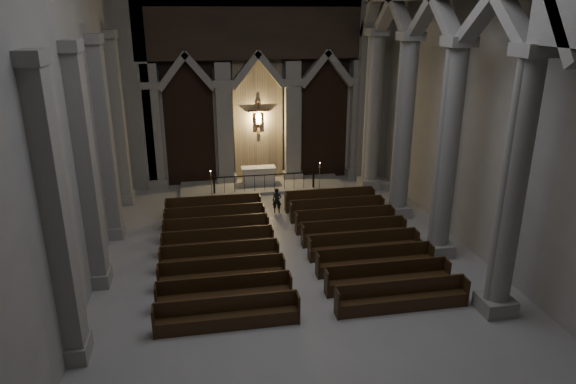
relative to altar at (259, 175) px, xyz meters
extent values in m
plane|color=#9F9C97|center=(0.17, -10.78, -0.61)|extent=(24.00, 24.00, 0.00)
cube|color=#A09D96|center=(0.17, 1.22, 5.39)|extent=(14.00, 0.10, 12.00)
cube|color=#A09D96|center=(-6.83, -10.78, 5.39)|extent=(0.10, 24.00, 12.00)
cube|color=#A09D96|center=(7.17, -10.78, 5.39)|extent=(0.10, 24.00, 12.00)
cube|color=gray|center=(-5.23, 0.72, 2.59)|extent=(0.80, 0.50, 6.40)
cube|color=gray|center=(-5.23, 0.72, -0.36)|extent=(1.05, 0.70, 0.50)
cube|color=gray|center=(-5.23, 0.72, 4.74)|extent=(1.00, 0.65, 0.35)
cube|color=gray|center=(-1.63, 0.72, 2.59)|extent=(0.80, 0.50, 6.40)
cube|color=gray|center=(-1.63, 0.72, -0.36)|extent=(1.05, 0.70, 0.50)
cube|color=gray|center=(-1.63, 0.72, 4.74)|extent=(1.00, 0.65, 0.35)
cube|color=gray|center=(1.97, 0.72, 2.59)|extent=(0.80, 0.50, 6.40)
cube|color=gray|center=(1.97, 0.72, -0.36)|extent=(1.05, 0.70, 0.50)
cube|color=gray|center=(1.97, 0.72, 4.74)|extent=(1.00, 0.65, 0.35)
cube|color=gray|center=(5.57, 0.72, 2.59)|extent=(0.80, 0.50, 6.40)
cube|color=gray|center=(5.57, 0.72, -0.36)|extent=(1.05, 0.70, 0.50)
cube|color=gray|center=(5.57, 0.72, 4.74)|extent=(1.00, 0.65, 0.35)
cube|color=black|center=(-3.43, 1.07, 2.89)|extent=(2.60, 0.15, 7.00)
cube|color=tan|center=(0.17, 1.07, 2.89)|extent=(2.60, 0.15, 7.00)
cube|color=black|center=(3.77, 1.07, 2.89)|extent=(2.60, 0.15, 7.00)
cube|color=black|center=(0.17, 0.72, 7.39)|extent=(12.00, 0.50, 3.00)
cube|color=gray|center=(-6.03, 0.72, 3.89)|extent=(1.60, 0.50, 9.00)
cube|color=gray|center=(6.37, 0.72, 3.89)|extent=(1.60, 0.50, 9.00)
plane|color=#FFC172|center=(0.17, 1.04, 2.89)|extent=(1.50, 0.00, 1.50)
cube|color=brown|center=(0.17, 0.95, 2.89)|extent=(0.13, 0.08, 1.80)
cube|color=brown|center=(0.17, 0.95, 3.24)|extent=(1.10, 0.08, 0.13)
cube|color=tan|center=(0.17, 0.89, 2.84)|extent=(0.26, 0.10, 0.60)
sphere|color=tan|center=(0.17, 0.89, 3.24)|extent=(0.17, 0.17, 0.17)
cylinder|color=tan|center=(-0.09, 0.89, 3.21)|extent=(0.45, 0.08, 0.08)
cylinder|color=tan|center=(0.43, 0.89, 3.21)|extent=(0.45, 0.08, 0.08)
cube|color=gray|center=(5.67, -1.28, -0.36)|extent=(1.00, 1.00, 0.50)
cylinder|color=gray|center=(5.67, -1.28, 3.39)|extent=(0.70, 0.70, 7.50)
cube|color=gray|center=(5.67, -1.28, 7.24)|extent=(0.95, 0.95, 0.35)
cube|color=gray|center=(5.67, -5.28, -0.36)|extent=(1.00, 1.00, 0.50)
cylinder|color=gray|center=(5.67, -5.28, 3.39)|extent=(0.70, 0.70, 7.50)
cube|color=gray|center=(5.67, -5.28, 7.24)|extent=(0.95, 0.95, 0.35)
cube|color=gray|center=(5.67, -9.28, -0.36)|extent=(1.00, 1.00, 0.50)
cylinder|color=gray|center=(5.67, -9.28, 3.39)|extent=(0.70, 0.70, 7.50)
cube|color=gray|center=(5.67, -9.28, 7.24)|extent=(0.95, 0.95, 0.35)
cube|color=gray|center=(5.67, -13.28, -0.36)|extent=(1.00, 1.00, 0.50)
cylinder|color=gray|center=(5.67, -13.28, 3.39)|extent=(0.70, 0.70, 7.50)
cube|color=gray|center=(5.67, -13.28, 7.24)|extent=(0.95, 0.95, 0.35)
cube|color=gray|center=(5.67, 0.62, 3.99)|extent=(0.55, 1.20, 9.20)
cube|color=gray|center=(-6.58, -1.28, -0.36)|extent=(0.60, 1.00, 0.50)
cube|color=gray|center=(-6.58, -1.28, 3.39)|extent=(0.50, 0.80, 7.50)
cube|color=gray|center=(-6.58, -1.28, 7.24)|extent=(0.60, 1.00, 0.35)
cube|color=gray|center=(-6.58, -5.28, -0.36)|extent=(0.60, 1.00, 0.50)
cube|color=gray|center=(-6.58, -5.28, 3.39)|extent=(0.50, 0.80, 7.50)
cube|color=gray|center=(-6.58, -5.28, 7.24)|extent=(0.60, 1.00, 0.35)
cube|color=gray|center=(-6.58, -9.28, -0.36)|extent=(0.60, 1.00, 0.50)
cube|color=gray|center=(-6.58, -9.28, 3.39)|extent=(0.50, 0.80, 7.50)
cube|color=gray|center=(-6.58, -9.28, 7.24)|extent=(0.60, 1.00, 0.35)
cube|color=gray|center=(-6.58, -13.28, -0.36)|extent=(0.60, 1.00, 0.50)
cube|color=gray|center=(-6.58, -13.28, 3.39)|extent=(0.50, 0.80, 7.50)
cube|color=gray|center=(-6.58, -13.28, 7.24)|extent=(0.60, 1.00, 0.35)
cube|color=gray|center=(0.17, -0.18, -0.53)|extent=(8.50, 2.60, 0.15)
cube|color=beige|center=(0.00, 0.00, -0.02)|extent=(1.65, 0.64, 0.87)
cube|color=silver|center=(0.00, 0.00, 0.43)|extent=(1.79, 0.72, 0.04)
cube|color=black|center=(0.17, -1.13, 0.36)|extent=(5.10, 0.05, 0.05)
cube|color=black|center=(-2.38, -1.13, -0.10)|extent=(0.09, 0.09, 1.02)
cube|color=black|center=(2.71, -1.13, -0.10)|extent=(0.09, 0.09, 1.02)
cylinder|color=black|center=(-1.87, -1.13, -0.13)|extent=(0.02, 0.02, 0.94)
cylinder|color=black|center=(-1.36, -1.13, -0.13)|extent=(0.02, 0.02, 0.94)
cylinder|color=black|center=(-0.85, -1.13, -0.13)|extent=(0.02, 0.02, 0.94)
cylinder|color=black|center=(-0.34, -1.13, -0.13)|extent=(0.02, 0.02, 0.94)
cylinder|color=black|center=(0.17, -1.13, -0.13)|extent=(0.02, 0.02, 0.94)
cylinder|color=black|center=(0.68, -1.13, -0.13)|extent=(0.02, 0.02, 0.94)
cylinder|color=black|center=(1.19, -1.13, -0.13)|extent=(0.02, 0.02, 0.94)
cylinder|color=black|center=(1.70, -1.13, -0.13)|extent=(0.02, 0.02, 0.94)
cylinder|color=black|center=(2.20, -1.13, -0.13)|extent=(0.02, 0.02, 0.94)
cylinder|color=#AE8135|center=(-2.53, -1.30, -0.59)|extent=(0.24, 0.24, 0.05)
cylinder|color=#AE8135|center=(-2.53, -1.30, -0.02)|extent=(0.04, 0.04, 1.13)
cylinder|color=#AE8135|center=(-2.53, -1.30, 0.55)|extent=(0.12, 0.12, 0.02)
cylinder|color=beige|center=(-2.53, -1.30, 0.65)|extent=(0.05, 0.05, 0.20)
sphere|color=#FFD859|center=(-2.53, -1.30, 0.77)|extent=(0.04, 0.04, 0.04)
cylinder|color=#AE8135|center=(2.99, -1.30, -0.58)|extent=(0.26, 0.26, 0.05)
cylinder|color=#AE8135|center=(2.99, -1.30, 0.04)|extent=(0.04, 0.04, 1.24)
cylinder|color=#AE8135|center=(2.99, -1.30, 0.66)|extent=(0.13, 0.13, 0.02)
cylinder|color=beige|center=(2.99, -1.30, 0.77)|extent=(0.05, 0.05, 0.22)
sphere|color=#FFD859|center=(2.99, -1.30, 0.90)|extent=(0.05, 0.05, 0.05)
cube|color=black|center=(-2.53, -3.90, -0.38)|extent=(4.20, 0.40, 0.45)
cube|color=black|center=(-2.53, -3.71, 0.09)|extent=(4.20, 0.07, 0.50)
cube|color=black|center=(-4.63, -3.90, -0.16)|extent=(0.06, 0.45, 0.90)
cube|color=black|center=(-0.43, -3.90, -0.16)|extent=(0.06, 0.45, 0.90)
cube|color=black|center=(2.87, -3.90, -0.38)|extent=(4.20, 0.40, 0.45)
cube|color=black|center=(2.87, -3.71, 0.09)|extent=(4.20, 0.07, 0.50)
cube|color=black|center=(0.77, -3.90, -0.16)|extent=(0.06, 0.45, 0.90)
cube|color=black|center=(4.97, -3.90, -0.16)|extent=(0.06, 0.45, 0.90)
cube|color=black|center=(-2.53, -5.15, -0.38)|extent=(4.20, 0.40, 0.45)
cube|color=black|center=(-2.53, -4.96, 0.09)|extent=(4.20, 0.07, 0.50)
cube|color=black|center=(-4.63, -5.15, -0.16)|extent=(0.06, 0.45, 0.90)
cube|color=black|center=(-0.43, -5.15, -0.16)|extent=(0.06, 0.45, 0.90)
cube|color=black|center=(2.87, -5.15, -0.38)|extent=(4.20, 0.40, 0.45)
cube|color=black|center=(2.87, -4.96, 0.09)|extent=(4.20, 0.07, 0.50)
cube|color=black|center=(0.77, -5.15, -0.16)|extent=(0.06, 0.45, 0.90)
cube|color=black|center=(4.97, -5.15, -0.16)|extent=(0.06, 0.45, 0.90)
cube|color=black|center=(-2.53, -6.41, -0.38)|extent=(4.20, 0.40, 0.45)
cube|color=black|center=(-2.53, -6.22, 0.09)|extent=(4.20, 0.07, 0.50)
cube|color=black|center=(-4.63, -6.41, -0.16)|extent=(0.06, 0.45, 0.90)
cube|color=black|center=(-0.43, -6.41, -0.16)|extent=(0.06, 0.45, 0.90)
cube|color=black|center=(2.87, -6.41, -0.38)|extent=(4.20, 0.40, 0.45)
cube|color=black|center=(2.87, -6.22, 0.09)|extent=(4.20, 0.07, 0.50)
cube|color=black|center=(0.77, -6.41, -0.16)|extent=(0.06, 0.45, 0.90)
cube|color=black|center=(4.97, -6.41, -0.16)|extent=(0.06, 0.45, 0.90)
cube|color=black|center=(-2.53, -7.66, -0.38)|extent=(4.20, 0.40, 0.45)
cube|color=black|center=(-2.53, -7.47, 0.09)|extent=(4.20, 0.07, 0.50)
cube|color=black|center=(-4.63, -7.66, -0.16)|extent=(0.06, 0.45, 0.90)
cube|color=black|center=(-0.43, -7.66, -0.16)|extent=(0.06, 0.45, 0.90)
cube|color=black|center=(2.87, -7.66, -0.38)|extent=(4.20, 0.40, 0.45)
cube|color=black|center=(2.87, -7.47, 0.09)|extent=(4.20, 0.07, 0.50)
cube|color=black|center=(0.77, -7.66, -0.16)|extent=(0.06, 0.45, 0.90)
cube|color=black|center=(4.97, -7.66, -0.16)|extent=(0.06, 0.45, 0.90)
cube|color=black|center=(-2.53, -8.91, -0.38)|extent=(4.20, 0.40, 0.45)
cube|color=black|center=(-2.53, -8.72, 0.09)|extent=(4.20, 0.07, 0.50)
cube|color=black|center=(-4.63, -8.91, -0.16)|extent=(0.06, 0.45, 0.90)
cube|color=black|center=(-0.43, -8.91, -0.16)|extent=(0.06, 0.45, 0.90)
cube|color=black|center=(2.87, -8.91, -0.38)|extent=(4.20, 0.40, 0.45)
cube|color=black|center=(2.87, -8.72, 0.09)|extent=(4.20, 0.07, 0.50)
cube|color=black|center=(0.77, -8.91, -0.16)|extent=(0.06, 0.45, 0.90)
cube|color=black|center=(4.97, -8.91, -0.16)|extent=(0.06, 0.45, 0.90)
cube|color=black|center=(-2.53, -10.17, -0.38)|extent=(4.20, 0.40, 0.45)
cube|color=black|center=(-2.53, -9.98, 0.09)|extent=(4.20, 0.07, 0.50)
cube|color=black|center=(-4.63, -10.17, -0.16)|extent=(0.06, 0.45, 0.90)
cube|color=black|center=(-0.43, -10.17, -0.16)|extent=(0.06, 0.45, 0.90)
cube|color=black|center=(2.87, -10.17, -0.38)|extent=(4.20, 0.40, 0.45)
cube|color=black|center=(2.87, -9.98, 0.09)|extent=(4.20, 0.07, 0.50)
cube|color=black|center=(0.77, -10.17, -0.16)|extent=(0.06, 0.45, 0.90)
cube|color=black|center=(4.97, -10.17, -0.16)|extent=(0.06, 0.45, 0.90)
cube|color=black|center=(-2.53, -11.42, -0.38)|extent=(4.20, 0.40, 0.45)
cube|color=black|center=(-2.53, -11.23, 0.09)|extent=(4.20, 0.07, 0.50)
cube|color=black|center=(-4.63, -11.42, -0.16)|extent=(0.06, 0.45, 0.90)
cube|color=black|center=(-0.43, -11.42, -0.16)|extent=(0.06, 0.45, 0.90)
cube|color=black|center=(2.87, -11.42, -0.38)|extent=(4.20, 0.40, 0.45)
cube|color=black|center=(2.87, -11.23, 0.09)|extent=(4.20, 0.07, 0.50)
cube|color=black|center=(0.77, -11.42, -0.16)|extent=(0.06, 0.45, 0.90)
cube|color=black|center=(4.97, -11.42, -0.16)|extent=(0.06, 0.45, 0.90)
cube|color=black|center=(-2.53, -12.68, -0.38)|extent=(4.20, 0.40, 0.45)
cube|color=black|center=(-2.53, -12.49, 0.09)|extent=(4.20, 0.07, 0.50)
cube|color=black|center=(-4.63, -12.68, -0.16)|extent=(0.06, 0.45, 0.90)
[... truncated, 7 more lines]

